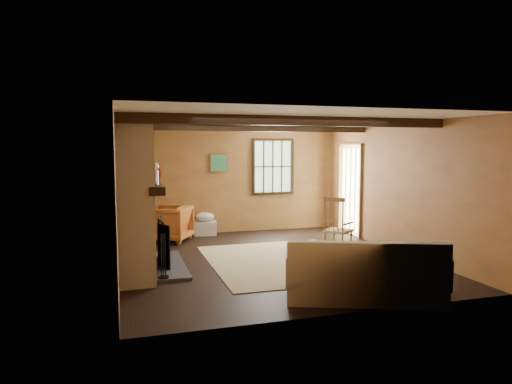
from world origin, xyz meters
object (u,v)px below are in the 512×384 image
object	(u,v)px
rocking_chair	(337,229)
fireplace	(135,201)
sofa	(364,277)
armchair	(169,223)
laundry_basket	(205,228)

from	to	relation	value
rocking_chair	fireplace	bearing A→B (deg)	55.83
fireplace	rocking_chair	size ratio (longest dim) A/B	2.27
fireplace	sofa	xyz separation A→B (m)	(2.75, -2.32, -0.82)
fireplace	armchair	xyz separation A→B (m)	(0.73, 2.08, -0.73)
sofa	armchair	world-z (taller)	sofa
sofa	armchair	bearing A→B (deg)	135.16
laundry_basket	fireplace	bearing A→B (deg)	-121.52
fireplace	rocking_chair	xyz separation A→B (m)	(3.61, 0.13, -0.66)
rocking_chair	sofa	world-z (taller)	rocking_chair
fireplace	sofa	bearing A→B (deg)	-40.21
fireplace	sofa	size ratio (longest dim) A/B	1.10
rocking_chair	sofa	xyz separation A→B (m)	(-0.86, -2.46, -0.16)
sofa	laundry_basket	xyz separation A→B (m)	(-1.18, 4.87, -0.14)
laundry_basket	rocking_chair	bearing A→B (deg)	-49.77
laundry_basket	sofa	bearing A→B (deg)	-76.35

